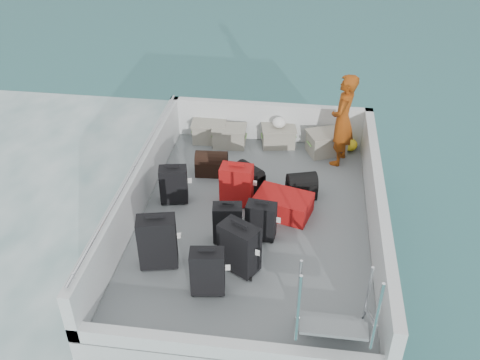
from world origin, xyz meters
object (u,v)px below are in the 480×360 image
(crate_0, at_px, (209,132))
(passenger, at_px, (343,120))
(suitcase_7, at_px, (261,221))
(suitcase_8, at_px, (283,205))
(suitcase_6, at_px, (239,248))
(crate_2, at_px, (278,137))
(suitcase_0, at_px, (158,242))
(suitcase_4, at_px, (228,223))
(crate_3, at_px, (326,143))
(suitcase_5, at_px, (237,185))
(crate_1, at_px, (229,137))
(suitcase_2, at_px, (174,185))
(suitcase_3, at_px, (208,272))

(crate_0, distance_m, passenger, 2.43)
(suitcase_7, relative_size, suitcase_8, 0.71)
(suitcase_8, bearing_deg, suitcase_6, 174.65)
(suitcase_8, distance_m, crate_2, 2.01)
(suitcase_0, bearing_deg, suitcase_4, 24.16)
(crate_2, bearing_deg, suitcase_4, -100.27)
(suitcase_7, height_order, crate_2, suitcase_7)
(suitcase_0, distance_m, suitcase_4, 1.02)
(suitcase_7, bearing_deg, crate_3, 76.12)
(crate_0, bearing_deg, suitcase_5, -67.53)
(suitcase_4, xyz_separation_m, crate_1, (-0.38, 2.60, -0.13))
(suitcase_2, distance_m, suitcase_4, 1.24)
(suitcase_3, distance_m, suitcase_8, 1.90)
(suitcase_3, distance_m, passenger, 3.72)
(crate_2, bearing_deg, suitcase_7, -91.01)
(suitcase_0, distance_m, passenger, 3.78)
(suitcase_2, xyz_separation_m, suitcase_7, (1.39, -0.68, -0.01))
(suitcase_6, relative_size, passenger, 0.44)
(suitcase_0, bearing_deg, suitcase_7, 17.27)
(suitcase_7, xyz_separation_m, crate_2, (0.05, 2.60, -0.12))
(crate_2, xyz_separation_m, crate_3, (0.85, -0.14, 0.02))
(suitcase_4, xyz_separation_m, suitcase_5, (-0.00, 0.87, 0.03))
(suitcase_7, distance_m, passenger, 2.51)
(suitcase_3, xyz_separation_m, suitcase_7, (0.54, 1.11, -0.03))
(suitcase_0, relative_size, suitcase_5, 1.15)
(crate_3, bearing_deg, suitcase_3, -111.78)
(suitcase_6, relative_size, suitcase_8, 0.86)
(suitcase_0, height_order, passenger, passenger)
(suitcase_6, bearing_deg, passenger, 96.11)
(suitcase_0, height_order, crate_1, suitcase_0)
(crate_1, bearing_deg, suitcase_3, -85.40)
(crate_1, bearing_deg, suitcase_7, -71.62)
(crate_2, distance_m, crate_3, 0.86)
(suitcase_3, xyz_separation_m, passenger, (1.64, 3.31, 0.47))
(suitcase_6, distance_m, suitcase_8, 1.36)
(suitcase_3, xyz_separation_m, suitcase_5, (0.09, 1.87, 0.01))
(suitcase_3, height_order, crate_3, suitcase_3)
(suitcase_5, height_order, suitcase_6, suitcase_6)
(suitcase_7, distance_m, crate_1, 2.62)
(suitcase_2, relative_size, suitcase_3, 0.94)
(suitcase_0, relative_size, crate_1, 1.34)
(suitcase_2, xyz_separation_m, passenger, (2.50, 1.51, 0.49))
(suitcase_6, height_order, suitcase_8, suitcase_6)
(suitcase_5, xyz_separation_m, passenger, (1.55, 1.44, 0.46))
(suitcase_3, distance_m, crate_0, 3.78)
(suitcase_0, distance_m, suitcase_5, 1.69)
(crate_0, height_order, crate_2, crate_0)
(suitcase_2, bearing_deg, suitcase_7, -37.35)
(suitcase_0, height_order, suitcase_6, suitcase_0)
(suitcase_3, height_order, crate_2, suitcase_3)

